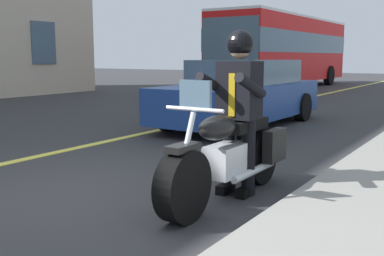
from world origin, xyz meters
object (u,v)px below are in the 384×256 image
(rider_main, at_px, (239,98))
(car_dark, at_px, (242,93))
(motorcycle_main, at_px, (229,156))
(bus_far, at_px, (285,48))

(rider_main, bearing_deg, car_dark, -153.49)
(car_dark, bearing_deg, motorcycle_main, 25.61)
(rider_main, relative_size, bus_far, 0.16)
(motorcycle_main, distance_m, car_dark, 5.24)
(rider_main, distance_m, car_dark, 5.07)
(bus_far, relative_size, car_dark, 2.40)
(motorcycle_main, relative_size, bus_far, 0.20)
(rider_main, bearing_deg, bus_far, -159.58)
(motorcycle_main, height_order, rider_main, rider_main)
(bus_far, distance_m, car_dark, 12.87)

